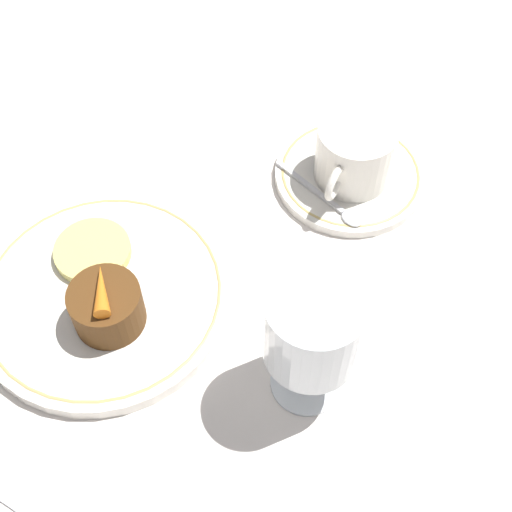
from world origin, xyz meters
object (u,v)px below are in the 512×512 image
Objects in this scene: wine_glass at (312,333)px; dessert_cake at (107,307)px; coffee_cup at (355,152)px; dinner_plate at (103,296)px.

wine_glass reaches higher than dessert_cake.
wine_glass is at bearing 14.80° from coffee_cup.
coffee_cup is (-0.23, 0.14, 0.03)m from dinner_plate.
coffee_cup is 1.67× the size of dessert_cake.
wine_glass reaches higher than coffee_cup.
dinner_plate is 2.20× the size of coffee_cup.
dinner_plate is 0.21m from wine_glass.
coffee_cup reaches higher than dessert_cake.
coffee_cup is at bearing 149.75° from dinner_plate.
dessert_cake is at bearing -79.46° from wine_glass.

